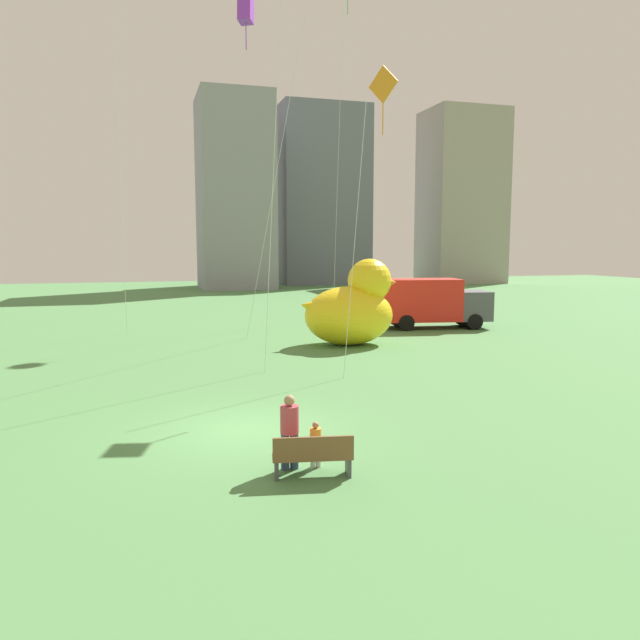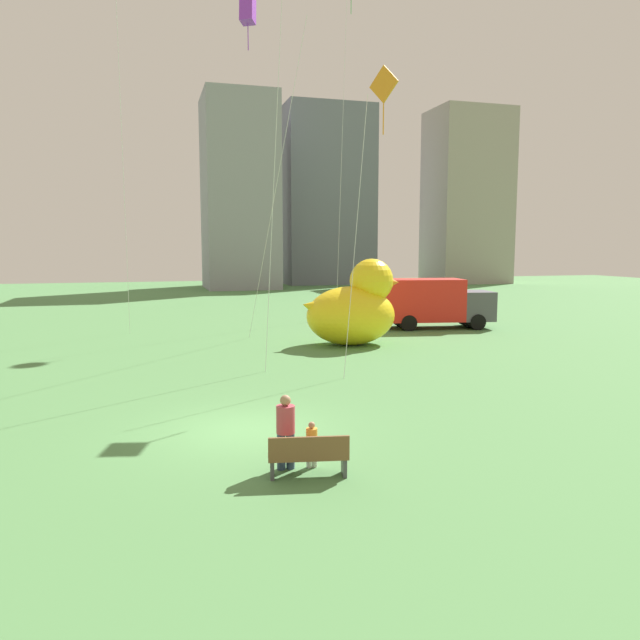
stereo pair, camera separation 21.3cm
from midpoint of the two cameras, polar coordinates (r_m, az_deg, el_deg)
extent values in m
plane|color=#4F8349|center=(15.89, -6.76, -10.25)|extent=(140.00, 140.00, 0.00)
cube|color=brown|center=(12.62, -0.62, -12.78)|extent=(1.69, 0.74, 0.06)
cube|color=brown|center=(12.36, -0.54, -11.96)|extent=(1.62, 0.35, 0.45)
cube|color=#47474C|center=(12.66, -4.05, -13.81)|extent=(0.15, 0.38, 0.39)
cube|color=#47474C|center=(12.78, 2.77, -13.60)|extent=(0.15, 0.38, 0.39)
cylinder|color=#38476B|center=(13.02, -3.20, -12.29)|extent=(0.18, 0.18, 0.78)
cylinder|color=#38476B|center=(13.07, -2.34, -12.22)|extent=(0.18, 0.18, 0.78)
cylinder|color=#B23F4C|center=(12.84, -2.79, -9.36)|extent=(0.39, 0.39, 0.59)
sphere|color=#A87C5B|center=(12.73, -2.80, -7.59)|extent=(0.23, 0.23, 0.23)
cylinder|color=silver|center=(13.16, -0.57, -12.76)|extent=(0.11, 0.11, 0.49)
cylinder|color=silver|center=(13.19, -0.05, -12.71)|extent=(0.11, 0.11, 0.49)
cylinder|color=gold|center=(13.04, -0.31, -10.96)|extent=(0.24, 0.24, 0.37)
sphere|color=#A87C5B|center=(12.96, -0.31, -9.89)|extent=(0.14, 0.14, 0.14)
ellipsoid|color=yellow|center=(28.89, 3.15, 0.41)|extent=(4.32, 3.19, 2.82)
sphere|color=yellow|center=(29.11, 5.09, 3.73)|extent=(2.10, 2.10, 2.10)
cone|color=orange|center=(29.46, 6.81, 3.54)|extent=(0.95, 0.95, 0.95)
cone|color=yellow|center=(28.29, -0.45, 1.24)|extent=(1.29, 1.13, 1.36)
cube|color=red|center=(35.24, 9.73, 1.89)|extent=(4.91, 3.03, 2.40)
cube|color=#4C4C56|center=(36.29, 14.56, 1.33)|extent=(2.14, 2.56, 1.68)
cylinder|color=black|center=(36.30, 14.23, 0.01)|extent=(1.29, 2.52, 0.90)
cylinder|color=black|center=(35.10, 8.12, -0.07)|extent=(1.29, 2.52, 0.90)
cube|color=gray|center=(69.97, -7.53, 11.77)|extent=(7.93, 8.94, 21.35)
cube|color=slate|center=(80.01, 0.35, 11.49)|extent=(11.06, 11.11, 22.15)
cube|color=#9E938C|center=(82.23, 13.78, 11.16)|extent=(9.71, 7.75, 22.10)
cylinder|color=silver|center=(33.18, -18.08, 17.43)|extent=(0.05, 3.12, 21.84)
cylinder|color=silver|center=(40.55, 2.21, 15.07)|extent=(0.95, 0.89, 20.87)
cylinder|color=green|center=(42.67, 3.12, 27.91)|extent=(0.04, 0.04, 1.60)
cylinder|color=silver|center=(29.99, -3.96, 12.41)|extent=(2.40, 2.96, 15.12)
cube|color=purple|center=(30.27, -6.62, 27.05)|extent=(0.86, 0.95, 1.19)
cylinder|color=purple|center=(29.97, -6.59, 25.43)|extent=(0.04, 0.04, 1.60)
cylinder|color=silver|center=(22.14, 3.69, 8.07)|extent=(1.38, 1.51, 10.26)
cube|color=orange|center=(22.47, 6.33, 21.26)|extent=(0.66, 1.15, 1.27)
cylinder|color=orange|center=(22.26, 6.30, 19.01)|extent=(0.04, 0.04, 1.60)
cylinder|color=silver|center=(23.35, -3.95, 16.28)|extent=(1.17, 1.00, 16.97)
camera|label=1|loc=(0.11, -89.70, 0.04)|focal=33.89mm
camera|label=2|loc=(0.11, 90.30, -0.04)|focal=33.89mm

